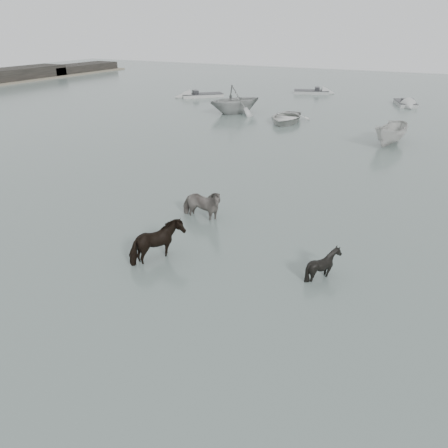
# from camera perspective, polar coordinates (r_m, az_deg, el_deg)

# --- Properties ---
(ground) EXTENTS (140.00, 140.00, 0.00)m
(ground) POSITION_cam_1_polar(r_m,az_deg,el_deg) (15.08, 1.27, -4.80)
(ground) COLOR #51605B
(ground) RESTS_ON ground
(pony_pinto) EXTENTS (2.01, 0.93, 1.69)m
(pony_pinto) POSITION_cam_1_polar(r_m,az_deg,el_deg) (17.93, -3.01, 3.17)
(pony_pinto) COLOR black
(pony_pinto) RESTS_ON ground
(pony_dark) EXTENTS (1.38, 1.61, 1.61)m
(pony_dark) POSITION_cam_1_polar(r_m,az_deg,el_deg) (14.88, -8.63, -2.01)
(pony_dark) COLOR black
(pony_dark) RESTS_ON ground
(pony_black) EXTENTS (1.33, 1.24, 1.24)m
(pony_black) POSITION_cam_1_polar(r_m,az_deg,el_deg) (14.23, 12.92, -4.56)
(pony_black) COLOR black
(pony_black) RESTS_ON ground
(rowboat_lead) EXTENTS (3.73, 4.97, 0.98)m
(rowboat_lead) POSITION_cam_1_polar(r_m,az_deg,el_deg) (37.18, 8.10, 13.76)
(rowboat_lead) COLOR silver
(rowboat_lead) RESTS_ON ground
(rowboat_trail) EXTENTS (6.34, 6.52, 2.62)m
(rowboat_trail) POSITION_cam_1_polar(r_m,az_deg,el_deg) (40.57, 1.47, 16.07)
(rowboat_trail) COLOR #A5A7A5
(rowboat_trail) RESTS_ON ground
(boat_small) EXTENTS (2.33, 4.30, 1.57)m
(boat_small) POSITION_cam_1_polar(r_m,az_deg,el_deg) (31.72, 21.03, 11.06)
(boat_small) COLOR #B9B8B4
(boat_small) RESTS_ON ground
(skiff_outer) EXTENTS (5.67, 5.41, 0.75)m
(skiff_outer) POSITION_cam_1_polar(r_m,az_deg,el_deg) (50.17, -2.87, 16.65)
(skiff_outer) COLOR #A6A5A1
(skiff_outer) RESTS_ON ground
(skiff_mid) EXTENTS (3.09, 5.40, 0.75)m
(skiff_mid) POSITION_cam_1_polar(r_m,az_deg,el_deg) (48.41, 22.63, 14.57)
(skiff_mid) COLOR #9C9F9C
(skiff_mid) RESTS_ON ground
(skiff_far) EXTENTS (5.65, 3.19, 0.75)m
(skiff_far) POSITION_cam_1_polar(r_m,az_deg,el_deg) (53.65, 11.34, 16.75)
(skiff_far) COLOR #9C9E9C
(skiff_far) RESTS_ON ground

